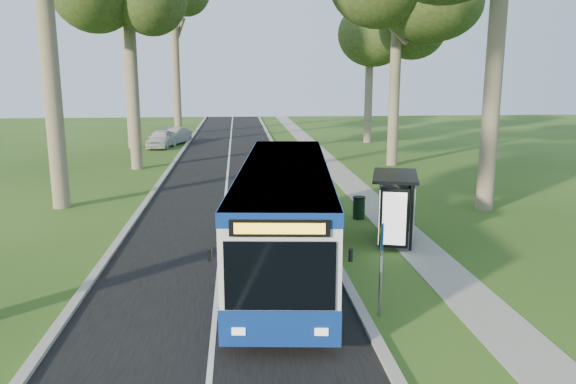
% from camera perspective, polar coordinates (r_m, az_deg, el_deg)
% --- Properties ---
extents(ground, '(120.00, 120.00, 0.00)m').
position_cam_1_polar(ground, '(17.54, 4.63, -6.92)').
color(ground, '#2B4B17').
rests_on(ground, ground).
extents(road, '(7.00, 100.00, 0.02)m').
position_cam_1_polar(road, '(26.95, -6.34, -0.24)').
color(road, black).
rests_on(road, ground).
extents(kerb_east, '(0.25, 100.00, 0.12)m').
position_cam_1_polar(kerb_east, '(27.09, 1.07, 0.00)').
color(kerb_east, '#9E9B93').
rests_on(kerb_east, ground).
extents(kerb_west, '(0.25, 100.00, 0.12)m').
position_cam_1_polar(kerb_west, '(27.25, -13.72, -0.27)').
color(kerb_west, '#9E9B93').
rests_on(kerb_west, ground).
extents(centre_line, '(0.12, 100.00, 0.00)m').
position_cam_1_polar(centre_line, '(26.95, -6.34, -0.21)').
color(centre_line, white).
rests_on(centre_line, road).
extents(footpath, '(1.50, 100.00, 0.02)m').
position_cam_1_polar(footpath, '(27.58, 7.28, 0.01)').
color(footpath, gray).
rests_on(footpath, ground).
extents(bus, '(3.60, 11.81, 3.08)m').
position_cam_1_polar(bus, '(16.52, -0.30, -2.29)').
color(bus, white).
rests_on(bus, ground).
extents(bus_stop_sign, '(0.12, 0.32, 2.27)m').
position_cam_1_polar(bus_stop_sign, '(13.35, 9.45, -6.66)').
color(bus_stop_sign, gray).
rests_on(bus_stop_sign, ground).
extents(bus_shelter, '(2.12, 2.99, 2.32)m').
position_cam_1_polar(bus_shelter, '(19.12, 11.46, -0.47)').
color(bus_shelter, black).
rests_on(bus_shelter, ground).
extents(litter_bin, '(0.51, 0.51, 0.89)m').
position_cam_1_polar(litter_bin, '(22.43, 7.21, -1.58)').
color(litter_bin, black).
rests_on(litter_bin, ground).
extents(car_white, '(2.02, 4.24, 1.40)m').
position_cam_1_polar(car_white, '(45.02, -12.81, 5.30)').
color(car_white, silver).
rests_on(car_white, ground).
extents(car_silver, '(2.78, 4.44, 1.38)m').
position_cam_1_polar(car_silver, '(46.88, -11.59, 5.59)').
color(car_silver, '#A1A4A9').
rests_on(car_silver, ground).
extents(tree_east_d, '(5.20, 5.20, 13.82)m').
position_cam_1_polar(tree_east_d, '(47.83, 8.41, 17.30)').
color(tree_east_d, '#7A6B56').
rests_on(tree_east_d, ground).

